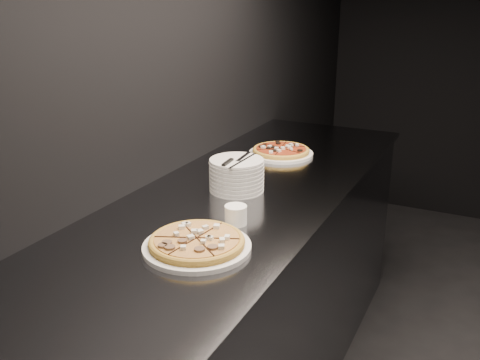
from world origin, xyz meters
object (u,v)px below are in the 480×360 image
at_px(pizza_mushroom, 197,243).
at_px(plate_stack, 237,175).
at_px(pizza_tomato, 281,151).
at_px(ramekin, 236,214).
at_px(cutlery, 237,160).
at_px(counter, 237,301).

bearing_deg(pizza_mushroom, plate_stack, 103.43).
relative_size(pizza_tomato, ramekin, 4.64).
height_order(pizza_tomato, plate_stack, plate_stack).
xyz_separation_m(cutlery, ramekin, (0.13, -0.27, -0.09)).
distance_m(pizza_mushroom, plate_stack, 0.51).
distance_m(cutlery, ramekin, 0.31).
xyz_separation_m(plate_stack, cutlery, (0.01, -0.02, 0.06)).
bearing_deg(cutlery, pizza_mushroom, -81.74).
distance_m(pizza_mushroom, cutlery, 0.51).
height_order(counter, ramekin, ramekin).
height_order(pizza_mushroom, plate_stack, plate_stack).
bearing_deg(cutlery, pizza_tomato, 88.80).
xyz_separation_m(counter, ramekin, (0.11, -0.24, 0.49)).
xyz_separation_m(counter, plate_stack, (-0.02, 0.05, 0.52)).
bearing_deg(ramekin, counter, 116.06).
relative_size(pizza_mushroom, plate_stack, 1.82).
bearing_deg(pizza_mushroom, pizza_tomato, 98.06).
bearing_deg(pizza_tomato, ramekin, -78.35).
bearing_deg(ramekin, plate_stack, 116.18).
height_order(plate_stack, cutlery, cutlery).
relative_size(counter, plate_stack, 11.85).
bearing_deg(pizza_tomato, cutlery, -86.54).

